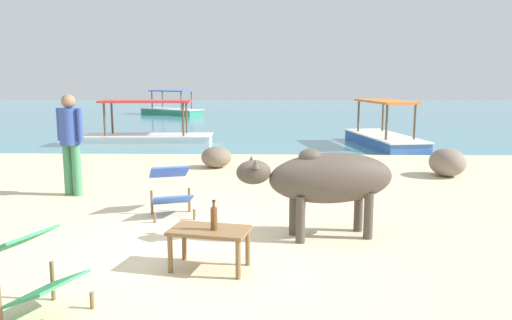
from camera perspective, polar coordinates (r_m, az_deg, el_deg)
sand_beach at (r=5.58m, az=-5.10°, el=-10.38°), size 18.00×14.00×0.04m
water_surface at (r=27.29m, az=0.21°, el=5.29°), size 60.00×36.00×0.03m
cow at (r=5.85m, az=8.17°, el=-2.15°), size 1.91×0.85×1.06m
low_bench_table at (r=4.93m, az=-5.36°, el=-8.60°), size 0.84×0.59×0.41m
bottle at (r=4.84m, az=-4.85°, el=-6.64°), size 0.07×0.07×0.30m
deck_chair_near at (r=4.36m, az=-24.48°, el=-11.24°), size 0.91×0.78×0.68m
deck_chair_far at (r=6.94m, az=-9.76°, el=-3.07°), size 0.74×0.89×0.68m
person_standing at (r=8.42m, az=-20.54°, el=2.51°), size 0.48×0.32×1.62m
shore_rock_large at (r=10.51m, az=-4.57°, el=0.34°), size 0.75×0.72×0.45m
shore_rock_medium at (r=10.23m, az=21.13°, el=-0.24°), size 0.72×0.83×0.54m
boat_green at (r=26.96m, az=-9.66°, el=5.73°), size 3.69×3.01×1.29m
boat_white at (r=14.45m, az=-12.38°, el=2.69°), size 3.72×1.32×1.29m
boat_blue at (r=14.49m, az=14.48°, el=2.63°), size 1.73×3.81×1.29m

